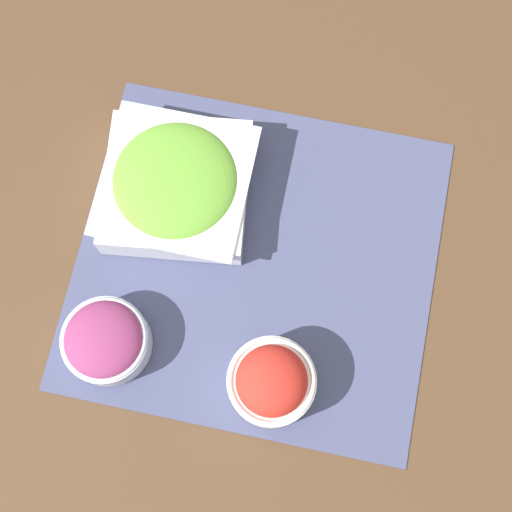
% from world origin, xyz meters
% --- Properties ---
extents(ground_plane, '(3.00, 3.00, 0.00)m').
position_xyz_m(ground_plane, '(0.00, 0.00, 0.00)').
color(ground_plane, '#513823').
extents(placemat, '(0.49, 0.46, 0.00)m').
position_xyz_m(placemat, '(0.00, 0.00, 0.00)').
color(placemat, '#474C70').
rests_on(placemat, ground_plane).
extents(tomato_bowl, '(0.11, 0.11, 0.09)m').
position_xyz_m(tomato_bowl, '(0.05, -0.16, 0.04)').
color(tomato_bowl, white).
rests_on(tomato_bowl, placemat).
extents(lettuce_bowl, '(0.22, 0.22, 0.07)m').
position_xyz_m(lettuce_bowl, '(-0.13, 0.08, 0.04)').
color(lettuce_bowl, white).
rests_on(lettuce_bowl, placemat).
extents(onion_bowl, '(0.11, 0.11, 0.07)m').
position_xyz_m(onion_bowl, '(-0.17, -0.15, 0.04)').
color(onion_bowl, silver).
rests_on(onion_bowl, placemat).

